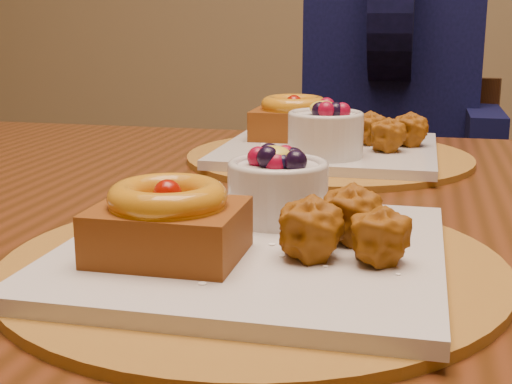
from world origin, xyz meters
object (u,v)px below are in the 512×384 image
(place_setting_far, at_px, (326,141))
(chair_far, at_px, (396,235))
(dining_table, at_px, (300,269))
(place_setting_near, at_px, (251,238))
(diner, at_px, (392,67))

(place_setting_far, bearing_deg, chair_far, 83.61)
(dining_table, height_order, place_setting_near, place_setting_near)
(place_setting_far, xyz_separation_m, chair_far, (0.08, 0.69, -0.33))
(place_setting_near, xyz_separation_m, chair_far, (0.08, 1.12, -0.33))
(dining_table, xyz_separation_m, place_setting_near, (-0.00, -0.22, 0.10))
(chair_far, distance_m, diner, 0.39)
(chair_far, bearing_deg, place_setting_far, -84.78)
(place_setting_far, xyz_separation_m, diner, (0.05, 0.75, 0.05))
(dining_table, relative_size, chair_far, 1.98)
(dining_table, bearing_deg, place_setting_far, 90.81)
(place_setting_near, height_order, diner, diner)
(place_setting_near, distance_m, place_setting_far, 0.43)
(dining_table, bearing_deg, place_setting_near, -90.62)
(chair_far, bearing_deg, place_setting_near, -82.30)
(place_setting_far, height_order, diner, diner)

